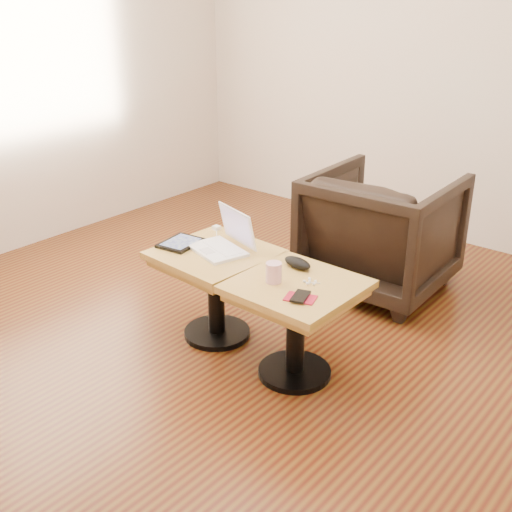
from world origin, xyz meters
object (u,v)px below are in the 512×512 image
Objects in this scene: striped_cup at (274,272)px; side_table_left at (215,273)px; side_table_right at (296,307)px; armchair at (382,232)px; laptop at (224,242)px.

side_table_left is at bearing 168.55° from striped_cup.
armchair is at bearing 99.97° from side_table_right.
side_table_right is (0.56, -0.04, 0.00)m from side_table_left.
side_table_right is at bearing 96.65° from armchair.
laptop is at bearing 172.28° from side_table_right.
armchair reaches higher than side_table_right.
side_table_left is 1.04× the size of side_table_right.
striped_cup reaches higher than side_table_left.
striped_cup is (0.44, -0.14, 0.00)m from laptop.
side_table_right is 1.56× the size of laptop.
laptop is 3.76× the size of striped_cup.
side_table_left is 6.10× the size of striped_cup.
laptop is 0.46m from striped_cup.
side_table_right is 0.68× the size of armchair.
side_table_left and side_table_right have the same top height.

